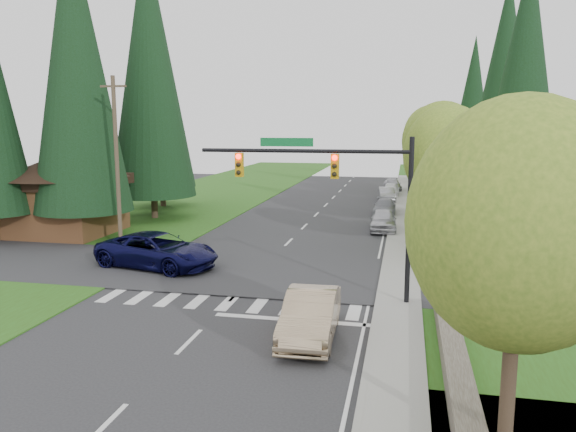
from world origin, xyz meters
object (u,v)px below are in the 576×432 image
(sedan_champagne, at_px, (310,315))
(parked_car_b, at_px, (385,207))
(parked_car_d, at_px, (391,190))
(parked_car_e, at_px, (392,185))
(suv_navy, at_px, (158,250))
(parked_car_c, at_px, (387,195))
(parked_car_a, at_px, (383,220))

(sedan_champagne, distance_m, parked_car_b, 27.52)
(parked_car_d, relative_size, parked_car_e, 0.88)
(sedan_champagne, distance_m, parked_car_d, 39.32)
(parked_car_e, bearing_deg, suv_navy, -112.60)
(suv_navy, xyz_separation_m, parked_car_d, (10.89, 31.46, -0.22))
(parked_car_c, distance_m, parked_car_d, 4.20)
(parked_car_c, height_order, parked_car_d, parked_car_c)
(suv_navy, relative_size, parked_car_d, 1.63)
(parked_car_a, bearing_deg, parked_car_d, 87.92)
(suv_navy, bearing_deg, parked_car_b, -15.00)
(parked_car_a, distance_m, parked_car_d, 19.01)
(parked_car_b, distance_m, parked_car_e, 16.64)
(parked_car_a, height_order, parked_car_e, parked_car_a)
(parked_car_b, bearing_deg, suv_navy, -118.35)
(sedan_champagne, height_order, parked_car_e, sedan_champagne)
(parked_car_d, bearing_deg, suv_navy, -109.47)
(suv_navy, bearing_deg, sedan_champagne, -116.62)
(sedan_champagne, height_order, parked_car_b, sedan_champagne)
(parked_car_a, xyz_separation_m, parked_car_c, (-0.29, 14.82, -0.07))
(parked_car_b, xyz_separation_m, parked_car_e, (0.18, 16.64, 0.03))
(parked_car_e, bearing_deg, parked_car_d, -95.90)
(sedan_champagne, height_order, parked_car_d, sedan_champagne)
(parked_car_b, bearing_deg, sedan_champagne, -92.81)
(parked_car_b, bearing_deg, parked_car_a, -88.34)
(parked_car_d, bearing_deg, parked_car_b, -91.26)
(parked_car_c, bearing_deg, parked_car_b, -96.46)
(parked_car_c, height_order, parked_car_e, parked_car_c)
(parked_car_c, bearing_deg, parked_car_d, 78.86)
(parked_car_a, bearing_deg, parked_car_b, 89.35)
(parked_car_a, xyz_separation_m, parked_car_d, (0.00, 19.01, -0.07))
(suv_navy, relative_size, parked_car_c, 1.57)
(parked_car_c, bearing_deg, parked_car_a, -96.14)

